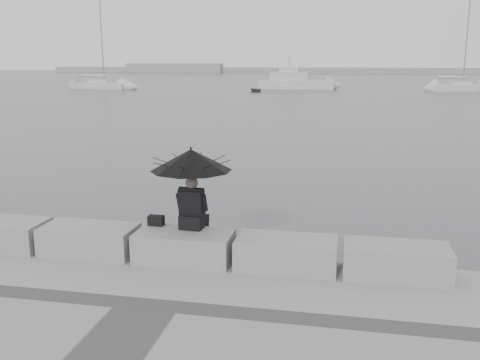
% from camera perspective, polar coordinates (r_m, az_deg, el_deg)
% --- Properties ---
extents(ground, '(360.00, 360.00, 0.00)m').
position_cam_1_polar(ground, '(9.66, -5.06, -10.39)').
color(ground, '#3E4143').
rests_on(ground, ground).
extents(stone_block_far_left, '(1.60, 0.80, 0.50)m').
position_cam_1_polar(stone_block_far_left, '(10.47, -24.11, -5.27)').
color(stone_block_far_left, slate).
rests_on(stone_block_far_left, promenade).
extents(stone_block_left, '(1.60, 0.80, 0.50)m').
position_cam_1_polar(stone_block_left, '(9.61, -15.75, -6.18)').
color(stone_block_left, slate).
rests_on(stone_block_left, promenade).
extents(stone_block_centre, '(1.60, 0.80, 0.50)m').
position_cam_1_polar(stone_block_centre, '(8.99, -5.96, -7.08)').
color(stone_block_centre, slate).
rests_on(stone_block_centre, promenade).
extents(stone_block_right, '(1.60, 0.80, 0.50)m').
position_cam_1_polar(stone_block_right, '(8.66, 4.96, -7.83)').
color(stone_block_right, slate).
rests_on(stone_block_right, promenade).
extents(stone_block_far_right, '(1.60, 0.80, 0.50)m').
position_cam_1_polar(stone_block_far_right, '(8.66, 16.32, -8.32)').
color(stone_block_far_right, slate).
rests_on(stone_block_far_right, promenade).
extents(seated_person, '(1.36, 1.36, 1.39)m').
position_cam_1_polar(seated_person, '(8.85, -5.24, 1.32)').
color(seated_person, black).
rests_on(seated_person, stone_block_centre).
extents(bag, '(0.27, 0.15, 0.17)m').
position_cam_1_polar(bag, '(9.31, -8.94, -4.29)').
color(bag, black).
rests_on(bag, stone_block_centre).
extents(distant_landmass, '(180.00, 8.00, 2.80)m').
position_cam_1_polar(distant_landmass, '(163.41, 7.66, 11.56)').
color(distant_landmass, '#929497').
rests_on(distant_landmass, ground).
extents(sailboat_left, '(9.10, 4.54, 12.90)m').
position_cam_1_polar(sailboat_left, '(74.97, -14.61, 9.78)').
color(sailboat_left, silver).
rests_on(sailboat_left, ground).
extents(sailboat_right, '(7.00, 3.74, 12.90)m').
position_cam_1_polar(sailboat_right, '(71.91, 22.33, 9.16)').
color(sailboat_right, silver).
rests_on(sailboat_right, ground).
extents(motor_cruiser, '(10.01, 3.03, 4.50)m').
position_cam_1_polar(motor_cruiser, '(72.91, 6.02, 10.34)').
color(motor_cruiser, silver).
rests_on(motor_cruiser, ground).
extents(dinghy, '(3.12, 2.21, 0.49)m').
position_cam_1_polar(dinghy, '(65.81, 1.70, 9.59)').
color(dinghy, slate).
rests_on(dinghy, ground).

